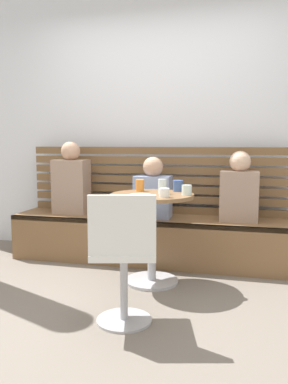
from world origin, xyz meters
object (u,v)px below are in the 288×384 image
object	(u,v)px
cup_ceramic_white	(164,193)
plate_small	(140,195)
person_adult	(71,182)
cup_mug_blue	(178,186)
white_chair	(123,254)
person_child_left	(239,190)
cafe_table	(152,221)
cup_tumbler_orange	(140,185)
cup_glass_short	(187,190)
booth_bench	(150,239)
cup_glass_tall	(162,186)
person_child_middle	(153,191)

from	to	relation	value
cup_ceramic_white	plate_small	size ratio (longest dim) A/B	0.47
person_adult	cup_mug_blue	bearing A→B (deg)	-17.06
white_chair	person_adult	xyz separation A→B (m)	(-0.97, 1.38, 0.30)
person_child_left	cafe_table	bearing A→B (deg)	-140.00
white_chair	cup_mug_blue	xyz separation A→B (m)	(0.17, 1.03, 0.32)
cup_tumbler_orange	person_adult	bearing A→B (deg)	153.21
cafe_table	person_child_left	distance (m)	0.91
white_chair	cup_ceramic_white	distance (m)	0.72
cup_ceramic_white	white_chair	bearing A→B (deg)	-101.75
plate_small	cup_mug_blue	bearing A→B (deg)	56.49
cup_mug_blue	cup_tumbler_orange	size ratio (longest dim) A/B	0.95
person_child_left	cup_glass_short	size ratio (longest dim) A/B	7.98
cafe_table	cup_glass_short	size ratio (longest dim) A/B	9.25
cup_mug_blue	booth_bench	bearing A→B (deg)	132.96
cup_glass_tall	white_chair	bearing A→B (deg)	-95.11
booth_bench	cafe_table	world-z (taller)	cafe_table
cafe_table	cup_mug_blue	bearing A→B (deg)	51.41
person_adult	person_child_middle	distance (m)	0.86
person_child_middle	plate_small	size ratio (longest dim) A/B	3.42
cup_ceramic_white	cup_glass_tall	bearing A→B (deg)	105.24
booth_bench	cup_mug_blue	bearing A→B (deg)	-47.04
cup_glass_short	cup_tumbler_orange	bearing A→B (deg)	160.27
cup_ceramic_white	plate_small	xyz separation A→B (m)	(-0.20, 0.04, -0.03)
cup_glass_tall	person_adult	bearing A→B (deg)	152.66
cup_tumbler_orange	person_child_middle	bearing A→B (deg)	85.63
person_child_left	cup_glass_tall	distance (m)	0.81
white_chair	plate_small	xyz separation A→B (m)	(-0.07, 0.67, 0.28)
white_chair	person_child_middle	size ratio (longest dim) A/B	1.46
person_child_middle	cup_glass_short	size ratio (longest dim) A/B	7.26
person_adult	cup_ceramic_white	size ratio (longest dim) A/B	9.03
person_adult	person_child_left	distance (m)	1.65
person_adult	person_child_middle	bearing A→B (deg)	-2.69
person_child_middle	cup_tumbler_orange	xyz separation A→B (m)	(-0.03, -0.38, 0.10)
white_chair	cup_tumbler_orange	distance (m)	1.03
cafe_table	person_adult	bearing A→B (deg)	149.39
booth_bench	cup_ceramic_white	bearing A→B (deg)	-69.20
person_child_middle	plate_small	xyz separation A→B (m)	(0.05, -0.67, 0.05)
cup_ceramic_white	cup_tumbler_orange	size ratio (longest dim) A/B	0.80
white_chair	cup_glass_tall	distance (m)	0.91
cup_mug_blue	cup_ceramic_white	xyz separation A→B (m)	(-0.04, -0.40, -0.01)
cup_mug_blue	cup_glass_tall	xyz separation A→B (m)	(-0.10, -0.19, 0.01)
white_chair	person_adult	bearing A→B (deg)	125.00
booth_bench	cup_glass_short	size ratio (longest dim) A/B	33.75
cafe_table	person_child_middle	size ratio (longest dim) A/B	1.27
cup_glass_tall	cafe_table	bearing A→B (deg)	-158.76
white_chair	cup_tumbler_orange	size ratio (longest dim) A/B	8.50
cafe_table	white_chair	size ratio (longest dim) A/B	0.87
person_child_left	plate_small	distance (m)	1.03
person_child_middle	cup_tumbler_orange	size ratio (longest dim) A/B	5.81
cafe_table	cup_mug_blue	world-z (taller)	cup_mug_blue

